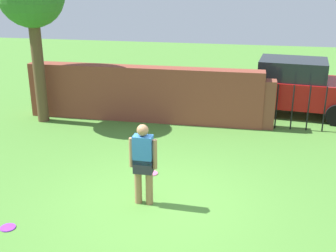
{
  "coord_description": "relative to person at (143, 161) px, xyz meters",
  "views": [
    {
      "loc": [
        1.53,
        -7.16,
        4.23
      ],
      "look_at": [
        -0.15,
        1.67,
        1.0
      ],
      "focal_mm": 45.78,
      "sensor_mm": 36.0,
      "label": 1
    }
  ],
  "objects": [
    {
      "name": "ground_plane",
      "position": [
        0.3,
        0.04,
        -0.9
      ],
      "size": [
        40.0,
        40.0,
        0.0
      ],
      "primitive_type": "plane",
      "color": "#4C8433"
    },
    {
      "name": "brick_wall",
      "position": [
        -1.2,
        4.84,
        -0.08
      ],
      "size": [
        7.03,
        0.5,
        1.64
      ],
      "primitive_type": "cube",
      "color": "brown",
      "rests_on": "ground"
    },
    {
      "name": "person",
      "position": [
        0.0,
        0.0,
        0.0
      ],
      "size": [
        0.54,
        0.23,
        1.62
      ],
      "rotation": [
        0.0,
        0.0,
        3.12
      ],
      "color": "#9E704C",
      "rests_on": "ground"
    },
    {
      "name": "fence_gate",
      "position": [
        3.77,
        4.84,
        -0.2
      ],
      "size": [
        3.15,
        0.44,
        1.4
      ],
      "color": "brown",
      "rests_on": "ground"
    },
    {
      "name": "car",
      "position": [
        3.19,
        6.41,
        -0.04
      ],
      "size": [
        4.36,
        2.29,
        1.72
      ],
      "rotation": [
        0.0,
        0.0,
        3.03
      ],
      "color": "#A51111",
      "rests_on": "ground"
    },
    {
      "name": "frisbee_purple",
      "position": [
        -2.14,
        -1.3,
        -0.89
      ],
      "size": [
        0.27,
        0.27,
        0.02
      ],
      "primitive_type": "cylinder",
      "color": "purple",
      "rests_on": "ground"
    },
    {
      "name": "frisbee_pink",
      "position": [
        -0.14,
        1.29,
        -0.89
      ],
      "size": [
        0.27,
        0.27,
        0.02
      ],
      "primitive_type": "cylinder",
      "color": "pink",
      "rests_on": "ground"
    }
  ]
}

